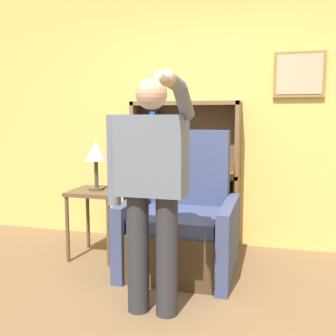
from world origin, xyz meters
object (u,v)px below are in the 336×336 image
bookcase (174,175)px  side_table (97,201)px  armchair (182,228)px  table_lamp (96,154)px  person_standing (151,182)px

bookcase → side_table: size_ratio=2.29×
armchair → table_lamp: size_ratio=2.63×
person_standing → side_table: bearing=132.3°
bookcase → side_table: 0.87m
bookcase → armchair: size_ratio=1.23×
bookcase → table_lamp: size_ratio=3.23×
armchair → side_table: 0.88m
armchair → side_table: bearing=175.3°
bookcase → side_table: (-0.61, -0.58, -0.20)m
bookcase → table_lamp: (-0.61, -0.58, 0.26)m
person_standing → side_table: size_ratio=2.43×
person_standing → bookcase: bearing=98.7°
bookcase → person_standing: person_standing is taller
bookcase → armchair: 0.79m
bookcase → side_table: bookcase is taller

